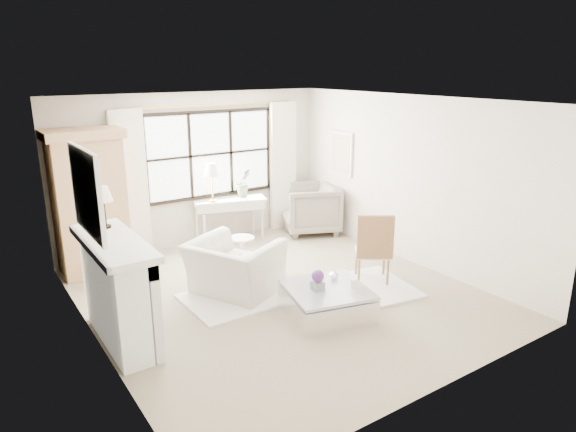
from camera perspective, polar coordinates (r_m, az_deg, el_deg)
name	(u,v)px	position (r m, az deg, el deg)	size (l,w,h in m)	color
floor	(281,294)	(7.39, -0.81, -8.69)	(5.50, 5.50, 0.00)	gray
ceiling	(280,101)	(6.70, -0.91, 12.69)	(5.50, 5.50, 0.00)	white
wall_back	(196,170)	(9.29, -10.24, 5.08)	(5.00, 5.00, 0.00)	beige
wall_front	(443,266)	(4.97, 16.88, -5.38)	(5.00, 5.00, 0.00)	beige
wall_left	(88,236)	(5.99, -21.30, -2.09)	(5.50, 5.50, 0.00)	silver
wall_right	(410,180)	(8.52, 13.38, 3.87)	(5.50, 5.50, 0.00)	silver
window_pane	(211,154)	(9.35, -8.58, 6.79)	(2.40, 0.02, 1.50)	white
window_frame	(211,154)	(9.34, -8.55, 6.79)	(2.50, 0.04, 1.50)	black
curtain_rod	(210,105)	(9.19, -8.65, 12.10)	(0.04, 0.04, 3.30)	#AB863B
curtain_left	(131,186)	(8.82, -17.06, 3.25)	(0.55, 0.10, 2.47)	white
curtain_right	(283,166)	(10.07, -0.56, 5.55)	(0.55, 0.10, 2.47)	white
fireplace	(116,290)	(6.28, -18.62, -7.83)	(0.58, 1.66, 1.26)	white
mirror_frame	(86,192)	(5.87, -21.51, 2.50)	(0.05, 1.15, 0.95)	white
mirror_glass	(89,192)	(5.88, -21.22, 2.55)	(0.02, 1.00, 0.80)	silver
art_frame	(341,154)	(9.66, 5.92, 6.90)	(0.04, 0.62, 0.82)	silver
art_canvas	(340,154)	(9.65, 5.83, 6.89)	(0.01, 0.52, 0.72)	beige
mantel_lamp	(103,196)	(6.44, -19.89, 2.12)	(0.22, 0.22, 0.51)	black
armoire	(89,202)	(8.38, -21.19, 1.51)	(1.13, 0.71, 2.24)	tan
console_table	(230,220)	(9.50, -6.45, -0.42)	(1.37, 0.81, 0.80)	silver
console_lamp	(212,171)	(9.11, -8.48, 4.99)	(0.28, 0.28, 0.69)	#B6873F
orchid_plant	(244,182)	(9.48, -4.94, 3.73)	(0.29, 0.23, 0.52)	#607850
side_table	(242,248)	(8.25, -5.14, -3.52)	(0.40, 0.40, 0.51)	white
rug_left	(243,296)	(7.34, -5.07, -8.82)	(1.59, 1.12, 0.03)	white
rug_right	(355,290)	(7.54, 7.42, -8.16)	(1.66, 1.24, 0.03)	white
club_armchair	(234,267)	(7.34, -6.02, -5.70)	(1.18, 1.03, 0.77)	beige
wingback_chair	(310,208)	(9.93, 2.50, 0.85)	(1.01, 1.03, 0.94)	gray
french_chair	(372,262)	(7.77, 9.33, -5.12)	(0.67, 0.67, 1.08)	#9A6840
coffee_table	(327,302)	(6.78, 4.32, -9.47)	(1.21, 1.21, 0.38)	white
planter_box	(318,286)	(6.61, 3.31, -7.75)	(0.14, 0.14, 0.11)	slate
planter_flowers	(318,276)	(6.56, 3.33, -6.68)	(0.16, 0.16, 0.16)	#522968
pillar_candle	(354,283)	(6.71, 7.32, -7.42)	(0.09, 0.09, 0.12)	white
coffee_vase	(334,274)	(6.93, 5.11, -6.48)	(0.13, 0.13, 0.14)	white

